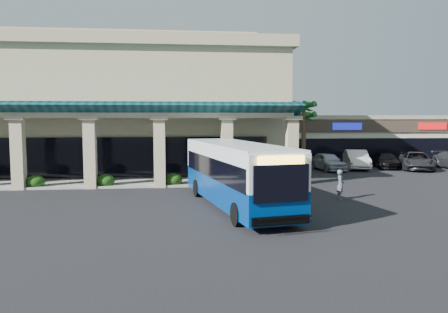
{
  "coord_description": "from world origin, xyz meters",
  "views": [
    {
      "loc": [
        -1.86,
        -23.99,
        4.59
      ],
      "look_at": [
        1.08,
        3.12,
        2.2
      ],
      "focal_mm": 35.0,
      "sensor_mm": 36.0,
      "label": 1
    }
  ],
  "objects": [
    {
      "name": "pedestrian",
      "position": [
        7.32,
        -0.43,
        0.85
      ],
      "size": [
        0.57,
        0.71,
        1.7
      ],
      "primitive_type": "imported",
      "rotation": [
        0.0,
        0.0,
        1.27
      ],
      "color": "#4F5767",
      "rests_on": "ground"
    },
    {
      "name": "car_silver",
      "position": [
        11.4,
        13.14,
        0.79
      ],
      "size": [
        2.38,
        4.8,
        1.57
      ],
      "primitive_type": "imported",
      "rotation": [
        0.0,
        0.0,
        0.12
      ],
      "color": "#ADACB7",
      "rests_on": "ground"
    },
    {
      "name": "strip_mall",
      "position": [
        18.0,
        24.0,
        2.45
      ],
      "size": [
        22.5,
        12.5,
        4.9
      ],
      "primitive_type": null,
      "color": "beige",
      "rests_on": "ground"
    },
    {
      "name": "arcade",
      "position": [
        -8.0,
        6.8,
        2.85
      ],
      "size": [
        30.0,
        6.2,
        5.7
      ],
      "primitive_type": null,
      "color": "#093339",
      "rests_on": "ground"
    },
    {
      "name": "car_white",
      "position": [
        14.44,
        14.07,
        0.85
      ],
      "size": [
        2.97,
        5.47,
        1.71
      ],
      "primitive_type": "imported",
      "rotation": [
        0.0,
        0.0,
        -0.24
      ],
      "color": "white",
      "rests_on": "ground"
    },
    {
      "name": "transit_bus",
      "position": [
        1.16,
        -1.82,
        1.65
      ],
      "size": [
        4.88,
        12.15,
        3.31
      ],
      "primitive_type": null,
      "rotation": [
        0.0,
        0.0,
        0.18
      ],
      "color": "navy",
      "rests_on": "ground"
    },
    {
      "name": "main_building",
      "position": [
        -8.0,
        16.0,
        5.67
      ],
      "size": [
        30.8,
        14.8,
        11.35
      ],
      "primitive_type": null,
      "color": "tan",
      "rests_on": "ground"
    },
    {
      "name": "palm_0",
      "position": [
        8.5,
        11.0,
        3.3
      ],
      "size": [
        2.4,
        2.4,
        6.6
      ],
      "primitive_type": null,
      "color": "#17571F",
      "rests_on": "ground"
    },
    {
      "name": "car_gray",
      "position": [
        19.58,
        12.92,
        0.79
      ],
      "size": [
        4.6,
        6.24,
        1.58
      ],
      "primitive_type": "imported",
      "rotation": [
        0.0,
        0.0,
        -0.4
      ],
      "color": "#28292F",
      "rests_on": "ground"
    },
    {
      "name": "car_red",
      "position": [
        17.46,
        14.41,
        0.69
      ],
      "size": [
        3.01,
        5.06,
        1.38
      ],
      "primitive_type": "imported",
      "rotation": [
        0.0,
        0.0,
        -0.24
      ],
      "color": "black",
      "rests_on": "ground"
    },
    {
      "name": "palm_1",
      "position": [
        9.5,
        14.0,
        2.9
      ],
      "size": [
        2.4,
        2.4,
        5.8
      ],
      "primitive_type": null,
      "color": "#17571F",
      "rests_on": "ground"
    },
    {
      "name": "broadleaf_tree",
      "position": [
        7.5,
        19.0,
        2.41
      ],
      "size": [
        2.6,
        2.6,
        4.81
      ],
      "primitive_type": null,
      "color": "#17380C",
      "rests_on": "ground"
    },
    {
      "name": "ground",
      "position": [
        0.0,
        0.0,
        0.0
      ],
      "size": [
        110.0,
        110.0,
        0.0
      ],
      "primitive_type": "plane",
      "color": "black"
    }
  ]
}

